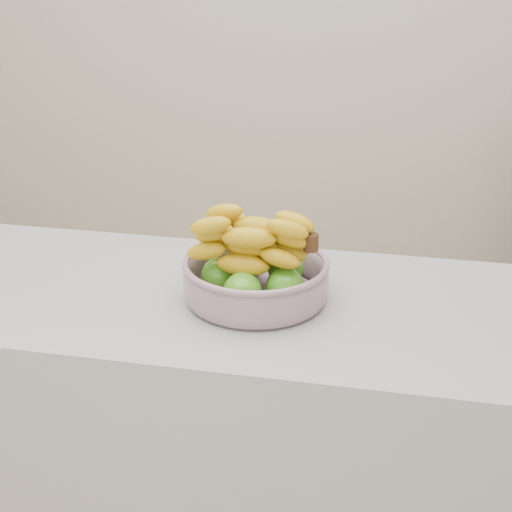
{
  "coord_description": "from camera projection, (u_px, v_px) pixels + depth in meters",
  "views": [
    {
      "loc": [
        0.49,
        -1.44,
        1.6
      ],
      "look_at": [
        0.22,
        -0.09,
        1.0
      ],
      "focal_mm": 50.0,
      "sensor_mm": 36.0,
      "label": 1
    }
  ],
  "objects": [
    {
      "name": "counter",
      "position": [
        171.0,
        453.0,
        1.76
      ],
      "size": [
        2.0,
        0.6,
        0.9
      ],
      "primitive_type": "cube",
      "color": "#A0A0A8",
      "rests_on": "ground"
    },
    {
      "name": "fruit_bowl",
      "position": [
        256.0,
        273.0,
        1.52
      ],
      "size": [
        0.31,
        0.31,
        0.19
      ],
      "rotation": [
        0.0,
        0.0,
        -0.16
      ],
      "color": "#A0AFC1",
      "rests_on": "counter"
    }
  ]
}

